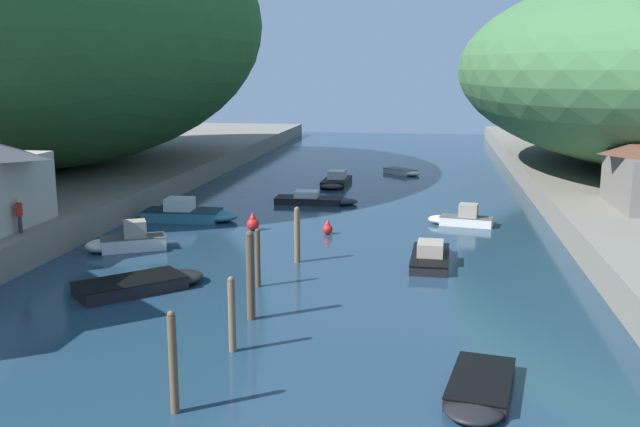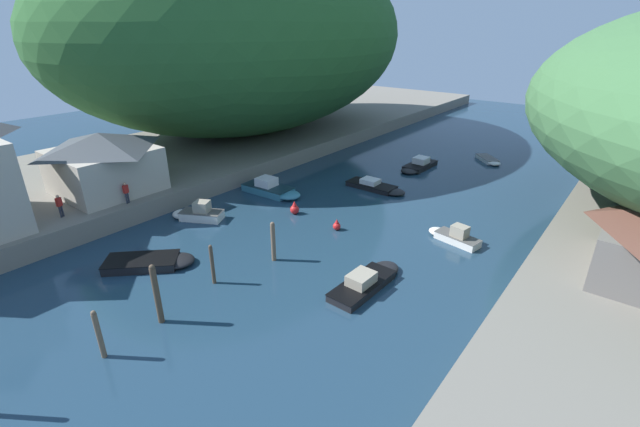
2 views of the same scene
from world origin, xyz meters
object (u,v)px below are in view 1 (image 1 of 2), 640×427
boat_small_dinghy (431,254)px  boat_red_skiff (479,391)px  boat_white_cruiser (125,241)px  boat_open_rowboat (335,181)px  boat_navy_launch (460,218)px  channel_buoy_far (253,223)px  boat_moored_right (404,172)px  person_by_boathouse (19,213)px  boat_mid_channel (146,283)px  boat_near_quay (191,214)px  channel_buoy_near (328,228)px  boat_cabin_cruiser (317,200)px

boat_small_dinghy → boat_red_skiff: size_ratio=1.28×
boat_white_cruiser → boat_open_rowboat: (8.05, 22.81, -0.14)m
boat_navy_launch → channel_buoy_far: (-12.15, -3.41, 0.03)m
boat_moored_right → boat_white_cruiser: (-13.31, -30.02, 0.26)m
boat_white_cruiser → person_by_boathouse: bearing=105.6°
boat_mid_channel → boat_open_rowboat: 29.44m
boat_navy_launch → person_by_boathouse: person_by_boathouse is taller
boat_near_quay → boat_mid_channel: size_ratio=1.11×
boat_open_rowboat → boat_mid_channel: bearing=83.1°
boat_moored_right → channel_buoy_near: bearing=37.7°
channel_buoy_near → boat_open_rowboat: bearing=96.2°
boat_cabin_cruiser → boat_near_quay: 9.76m
boat_navy_launch → boat_open_rowboat: bearing=45.1°
boat_white_cruiser → channel_buoy_far: (5.47, 5.59, -0.04)m
boat_moored_right → boat_cabin_cruiser: boat_cabin_cruiser is taller
boat_navy_launch → channel_buoy_far: boat_navy_launch is taller
boat_small_dinghy → boat_navy_launch: (1.76, 8.67, 0.06)m
boat_red_skiff → channel_buoy_near: bearing=-59.8°
boat_cabin_cruiser → boat_navy_launch: size_ratio=1.44×
boat_white_cruiser → boat_red_skiff: size_ratio=0.93×
boat_near_quay → person_by_boathouse: size_ratio=3.56×
boat_white_cruiser → boat_mid_channel: (3.72, -6.30, -0.20)m
channel_buoy_near → boat_white_cruiser: bearing=-152.0°
boat_mid_channel → boat_cabin_cruiser: bearing=124.4°
boat_white_cruiser → boat_small_dinghy: 15.86m
boat_white_cruiser → boat_mid_channel: size_ratio=0.79×
boat_mid_channel → boat_red_skiff: boat_mid_channel is taller
boat_moored_right → boat_navy_launch: bearing=57.0°
boat_open_rowboat → boat_white_cruiser: bearing=72.1°
boat_red_skiff → boat_open_rowboat: size_ratio=0.83×
boat_open_rowboat → channel_buoy_near: boat_open_rowboat is taller
boat_near_quay → channel_buoy_near: bearing=72.1°
boat_cabin_cruiser → person_by_boathouse: (-11.52, -18.16, 2.28)m
boat_near_quay → boat_red_skiff: 27.73m
boat_red_skiff → person_by_boathouse: 23.91m
boat_open_rowboat → channel_buoy_near: (1.91, -17.52, 0.00)m
boat_red_skiff → boat_navy_launch: size_ratio=1.14×
boat_near_quay → boat_red_skiff: boat_near_quay is taller
boat_near_quay → boat_cabin_cruiser: bearing=132.4°
channel_buoy_far → boat_white_cruiser: bearing=-134.3°
boat_navy_launch → boat_mid_channel: bearing=148.1°
person_by_boathouse → boat_near_quay: bearing=-33.7°
boat_open_rowboat → boat_cabin_cruiser: bearing=89.9°
channel_buoy_near → person_by_boathouse: person_by_boathouse is taller
boat_red_skiff → boat_open_rowboat: (-9.26, 37.48, 0.13)m
boat_cabin_cruiser → boat_red_skiff: boat_cabin_cruiser is taller
boat_mid_channel → channel_buoy_far: (1.74, 11.89, 0.15)m
boat_moored_right → boat_navy_launch: boat_navy_launch is taller
channel_buoy_near → boat_navy_launch: bearing=25.8°
boat_small_dinghy → boat_cabin_cruiser: bearing=121.0°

